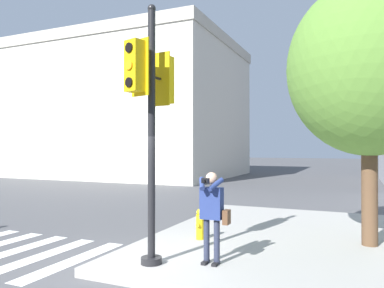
# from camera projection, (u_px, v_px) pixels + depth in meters

# --- Properties ---
(ground_plane) EXTENTS (160.00, 160.00, 0.00)m
(ground_plane) POSITION_uv_depth(u_px,v_px,m) (115.00, 273.00, 6.83)
(ground_plane) COLOR #4C4C4F
(sidewalk_corner) EXTENTS (8.00, 8.00, 0.17)m
(sidewalk_corner) POSITION_uv_depth(u_px,v_px,m) (331.00, 243.00, 8.63)
(sidewalk_corner) COLOR #9E9B96
(sidewalk_corner) RESTS_ON ground_plane
(traffic_signal_pole) EXTENTS (0.53, 1.13, 4.76)m
(traffic_signal_pole) POSITION_uv_depth(u_px,v_px,m) (151.00, 105.00, 6.87)
(traffic_signal_pole) COLOR black
(traffic_signal_pole) RESTS_ON sidewalk_corner
(person_photographer) EXTENTS (0.58, 0.54, 1.67)m
(person_photographer) POSITION_uv_depth(u_px,v_px,m) (212.00, 209.00, 6.83)
(person_photographer) COLOR black
(person_photographer) RESTS_ON sidewalk_corner
(street_tree) EXTENTS (3.50, 3.50, 5.80)m
(street_tree) POSITION_uv_depth(u_px,v_px,m) (369.00, 68.00, 8.15)
(street_tree) COLOR brown
(street_tree) RESTS_ON sidewalk_corner
(fire_hydrant) EXTENTS (0.18, 0.24, 0.71)m
(fire_hydrant) POSITION_uv_depth(u_px,v_px,m) (200.00, 224.00, 8.65)
(fire_hydrant) COLOR yellow
(fire_hydrant) RESTS_ON sidewalk_corner
(building_left) EXTENTS (17.81, 13.03, 10.75)m
(building_left) POSITION_uv_depth(u_px,v_px,m) (128.00, 111.00, 31.59)
(building_left) COLOR beige
(building_left) RESTS_ON ground_plane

